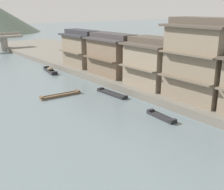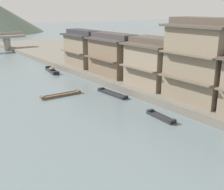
{
  "view_description": "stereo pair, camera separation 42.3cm",
  "coord_description": "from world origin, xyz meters",
  "px_view_note": "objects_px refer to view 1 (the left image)",
  "views": [
    {
      "loc": [
        -14.79,
        -2.06,
        10.47
      ],
      "look_at": [
        3.16,
        21.22,
        1.23
      ],
      "focal_mm": 44.29,
      "sensor_mm": 36.0,
      "label": 1
    },
    {
      "loc": [
        -14.45,
        -2.32,
        10.47
      ],
      "look_at": [
        3.16,
        21.22,
        1.23
      ],
      "focal_mm": 44.29,
      "sensor_mm": 36.0,
      "label": 2
    }
  ],
  "objects_px": {
    "boat_moored_nearest": "(50,70)",
    "house_waterfront_end": "(82,48)",
    "boat_moored_second": "(60,95)",
    "boat_midriver_drifting": "(112,94)",
    "house_waterfront_far": "(112,55)",
    "boat_moored_third": "(161,117)",
    "house_waterfront_narrow": "(155,62)",
    "house_waterfront_tall": "(202,60)"
  },
  "relations": [
    {
      "from": "house_waterfront_far",
      "to": "house_waterfront_end",
      "type": "relative_size",
      "value": 1.1
    },
    {
      "from": "boat_midriver_drifting",
      "to": "house_waterfront_end",
      "type": "xyz_separation_m",
      "value": [
        4.82,
        14.69,
        3.73
      ]
    },
    {
      "from": "boat_moored_third",
      "to": "boat_moored_second",
      "type": "bearing_deg",
      "value": 110.09
    },
    {
      "from": "house_waterfront_end",
      "to": "boat_moored_nearest",
      "type": "bearing_deg",
      "value": 157.75
    },
    {
      "from": "house_waterfront_end",
      "to": "boat_moored_third",
      "type": "bearing_deg",
      "value": -103.39
    },
    {
      "from": "boat_moored_nearest",
      "to": "house_waterfront_far",
      "type": "distance_m",
      "value": 12.41
    },
    {
      "from": "house_waterfront_narrow",
      "to": "house_waterfront_end",
      "type": "height_order",
      "value": "same"
    },
    {
      "from": "boat_moored_second",
      "to": "boat_midriver_drifting",
      "type": "xyz_separation_m",
      "value": [
        5.48,
        -3.38,
        -0.0
      ]
    },
    {
      "from": "boat_moored_third",
      "to": "house_waterfront_narrow",
      "type": "bearing_deg",
      "value": 48.77
    },
    {
      "from": "house_waterfront_tall",
      "to": "house_waterfront_narrow",
      "type": "height_order",
      "value": "house_waterfront_tall"
    },
    {
      "from": "boat_moored_third",
      "to": "boat_midriver_drifting",
      "type": "bearing_deg",
      "value": 84.62
    },
    {
      "from": "boat_moored_third",
      "to": "house_waterfront_far",
      "type": "bearing_deg",
      "value": 69.55
    },
    {
      "from": "house_waterfront_tall",
      "to": "house_waterfront_narrow",
      "type": "relative_size",
      "value": 1.25
    },
    {
      "from": "boat_moored_second",
      "to": "house_waterfront_far",
      "type": "height_order",
      "value": "house_waterfront_far"
    },
    {
      "from": "boat_moored_third",
      "to": "house_waterfront_far",
      "type": "relative_size",
      "value": 0.44
    },
    {
      "from": "house_waterfront_narrow",
      "to": "house_waterfront_end",
      "type": "distance_m",
      "value": 16.65
    },
    {
      "from": "house_waterfront_tall",
      "to": "house_waterfront_narrow",
      "type": "xyz_separation_m",
      "value": [
        0.17,
        7.17,
        -1.3
      ]
    },
    {
      "from": "house_waterfront_end",
      "to": "boat_midriver_drifting",
      "type": "bearing_deg",
      "value": -108.19
    },
    {
      "from": "house_waterfront_tall",
      "to": "house_waterfront_far",
      "type": "relative_size",
      "value": 1.06
    },
    {
      "from": "boat_moored_second",
      "to": "house_waterfront_far",
      "type": "relative_size",
      "value": 0.64
    },
    {
      "from": "boat_midriver_drifting",
      "to": "house_waterfront_tall",
      "type": "distance_m",
      "value": 11.71
    },
    {
      "from": "boat_moored_nearest",
      "to": "house_waterfront_narrow",
      "type": "bearing_deg",
      "value": -72.52
    },
    {
      "from": "boat_moored_third",
      "to": "house_waterfront_end",
      "type": "distance_m",
      "value": 24.85
    },
    {
      "from": "house_waterfront_tall",
      "to": "house_waterfront_narrow",
      "type": "distance_m",
      "value": 7.29
    },
    {
      "from": "boat_moored_second",
      "to": "boat_midriver_drifting",
      "type": "bearing_deg",
      "value": -31.71
    },
    {
      "from": "house_waterfront_narrow",
      "to": "house_waterfront_far",
      "type": "distance_m",
      "value": 8.16
    },
    {
      "from": "boat_moored_third",
      "to": "house_waterfront_narrow",
      "type": "xyz_separation_m",
      "value": [
        6.37,
        7.27,
        3.72
      ]
    },
    {
      "from": "boat_moored_third",
      "to": "boat_midriver_drifting",
      "type": "distance_m",
      "value": 9.26
    },
    {
      "from": "boat_moored_nearest",
      "to": "boat_moored_third",
      "type": "xyz_separation_m",
      "value": [
        -0.46,
        -26.05,
        -0.14
      ]
    },
    {
      "from": "boat_moored_nearest",
      "to": "house_waterfront_tall",
      "type": "xyz_separation_m",
      "value": [
        5.75,
        -25.95,
        4.88
      ]
    },
    {
      "from": "house_waterfront_narrow",
      "to": "house_waterfront_end",
      "type": "xyz_separation_m",
      "value": [
        -0.68,
        16.64,
        0.0
      ]
    },
    {
      "from": "house_waterfront_narrow",
      "to": "house_waterfront_end",
      "type": "relative_size",
      "value": 0.93
    },
    {
      "from": "boat_moored_nearest",
      "to": "house_waterfront_end",
      "type": "height_order",
      "value": "house_waterfront_end"
    },
    {
      "from": "boat_moored_nearest",
      "to": "house_waterfront_end",
      "type": "xyz_separation_m",
      "value": [
        5.24,
        -2.14,
        3.58
      ]
    },
    {
      "from": "house_waterfront_tall",
      "to": "boat_moored_third",
      "type": "bearing_deg",
      "value": -179.11
    },
    {
      "from": "boat_midriver_drifting",
      "to": "house_waterfront_end",
      "type": "bearing_deg",
      "value": 71.81
    },
    {
      "from": "house_waterfront_narrow",
      "to": "house_waterfront_far",
      "type": "relative_size",
      "value": 0.85
    },
    {
      "from": "boat_moored_nearest",
      "to": "house_waterfront_far",
      "type": "bearing_deg",
      "value": -63.59
    },
    {
      "from": "boat_moored_nearest",
      "to": "boat_midriver_drifting",
      "type": "xyz_separation_m",
      "value": [
        0.41,
        -16.83,
        -0.15
      ]
    },
    {
      "from": "boat_midriver_drifting",
      "to": "house_waterfront_far",
      "type": "xyz_separation_m",
      "value": [
        4.87,
        6.18,
        3.73
      ]
    },
    {
      "from": "boat_moored_third",
      "to": "house_waterfront_narrow",
      "type": "height_order",
      "value": "house_waterfront_narrow"
    },
    {
      "from": "house_waterfront_far",
      "to": "house_waterfront_narrow",
      "type": "bearing_deg",
      "value": -85.59
    }
  ]
}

